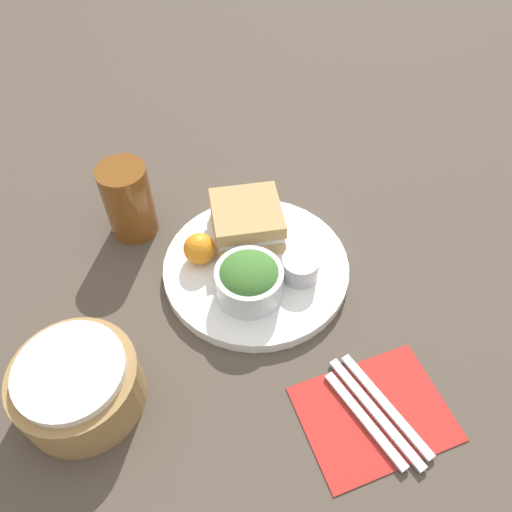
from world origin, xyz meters
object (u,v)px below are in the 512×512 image
Objects in this scene: spoon at (365,419)px; fork at (385,404)px; plate at (256,268)px; dressing_cup at (300,267)px; sandwich at (247,221)px; bread_basket at (78,385)px; knife at (375,412)px; salad_bowl at (249,279)px; drink_glass at (128,201)px.

fork is at bearing 90.00° from spoon.
dressing_cup is at bearing -128.08° from plate.
spoon is at bearing -173.98° from sandwich.
bread_basket is 0.40m from fork.
salad_bowl is at bearing -171.05° from knife.
dressing_cup is (-0.04, -0.06, 0.03)m from plate.
drink_glass is (0.21, 0.13, 0.01)m from salad_bowl.
drink_glass is at bearing -24.01° from bread_basket.
salad_bowl is 0.58× the size of knife.
plate is 0.31m from bread_basket.
plate is 2.90× the size of salad_bowl.
drink_glass reaches higher than dressing_cup.
bread_basket reaches higher than fork.
plate is 1.76× the size of fork.
salad_bowl is 0.68× the size of spoon.
fork is (-0.15, -0.37, -0.04)m from bread_basket.
dressing_cup is at bearing -157.17° from sandwich.
sandwich is 0.19m from drink_glass.
drink_glass is at bearing 44.90° from plate.
dressing_cup is 0.35× the size of bread_basket.
sandwich is 0.35m from spoon.
drink_glass is 0.31m from bread_basket.
knife is (-0.27, -0.06, -0.00)m from plate.
drink_glass is 0.49m from spoon.
plate is 1.82× the size of bread_basket.
drink_glass is 0.88× the size of spoon.
dressing_cup is 0.23m from fork.
salad_bowl reaches higher than plate.
bread_basket is at bearing 102.61° from dressing_cup.
drink_glass is 0.75× the size of knife.
bread_basket is (-0.07, 0.26, -0.01)m from salad_bowl.
sandwich is at bearing -7.79° from plate.
knife is (-0.43, -0.22, -0.06)m from drink_glass.
fork is (-0.34, -0.07, -0.04)m from sandwich.
salad_bowl is at bearing -166.92° from fork.
dressing_cup is 0.35m from bread_basket.
sandwich is 1.26× the size of salad_bowl.
bread_basket is at bearing -126.68° from knife.
bread_basket is at bearing 155.99° from drink_glass.
fork is 0.95× the size of knife.
spoon is at bearing -154.82° from drink_glass.
plate is 0.08m from dressing_cup.
spoon is at bearing -90.00° from knife.
fork is 1.11× the size of spoon.
dressing_cup is 0.34× the size of fork.
fork is at bearing 90.00° from knife.
spoon is at bearing -90.00° from fork.
knife is (-0.15, -0.35, -0.04)m from bread_basket.
salad_bowl is at bearing 92.24° from dressing_cup.
bread_basket is at bearing 122.27° from sandwich.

